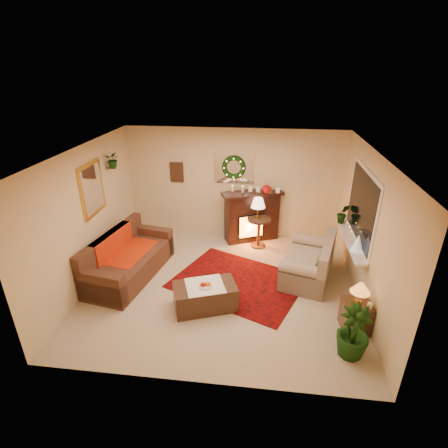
# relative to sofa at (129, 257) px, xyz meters

# --- Properties ---
(floor) EXTENTS (5.00, 5.00, 0.00)m
(floor) POSITION_rel_sofa_xyz_m (1.86, -0.14, -0.43)
(floor) COLOR beige
(floor) RESTS_ON ground
(ceiling) EXTENTS (5.00, 5.00, 0.00)m
(ceiling) POSITION_rel_sofa_xyz_m (1.86, -0.14, 2.17)
(ceiling) COLOR white
(ceiling) RESTS_ON ground
(wall_back) EXTENTS (5.00, 5.00, 0.00)m
(wall_back) POSITION_rel_sofa_xyz_m (1.86, 2.11, 0.87)
(wall_back) COLOR #EFD88C
(wall_back) RESTS_ON ground
(wall_front) EXTENTS (5.00, 5.00, 0.00)m
(wall_front) POSITION_rel_sofa_xyz_m (1.86, -2.39, 0.87)
(wall_front) COLOR #EFD88C
(wall_front) RESTS_ON ground
(wall_left) EXTENTS (4.50, 4.50, 0.00)m
(wall_left) POSITION_rel_sofa_xyz_m (-0.64, -0.14, 0.87)
(wall_left) COLOR #EFD88C
(wall_left) RESTS_ON ground
(wall_right) EXTENTS (4.50, 4.50, 0.00)m
(wall_right) POSITION_rel_sofa_xyz_m (4.36, -0.14, 0.87)
(wall_right) COLOR #EFD88C
(wall_right) RESTS_ON ground
(area_rug) EXTENTS (2.87, 2.56, 0.01)m
(area_rug) POSITION_rel_sofa_xyz_m (2.16, 0.02, -0.42)
(area_rug) COLOR #3C0705
(area_rug) RESTS_ON floor
(sofa) EXTENTS (1.28, 2.22, 0.90)m
(sofa) POSITION_rel_sofa_xyz_m (0.00, 0.00, 0.00)
(sofa) COLOR brown
(sofa) RESTS_ON floor
(red_throw) EXTENTS (0.73, 1.19, 0.02)m
(red_throw) POSITION_rel_sofa_xyz_m (-0.06, 0.14, 0.03)
(red_throw) COLOR #B70315
(red_throw) RESTS_ON sofa
(fireplace) EXTENTS (1.29, 0.86, 1.14)m
(fireplace) POSITION_rel_sofa_xyz_m (2.31, 1.90, 0.12)
(fireplace) COLOR #361B17
(fireplace) RESTS_ON floor
(poinsettia) EXTENTS (0.21, 0.21, 0.21)m
(poinsettia) POSITION_rel_sofa_xyz_m (2.62, 1.85, 0.87)
(poinsettia) COLOR #A60F0E
(poinsettia) RESTS_ON fireplace
(mantel_candle_a) EXTENTS (0.06, 0.06, 0.17)m
(mantel_candle_a) POSITION_rel_sofa_xyz_m (1.85, 1.86, 0.83)
(mantel_candle_a) COLOR white
(mantel_candle_a) RESTS_ON fireplace
(mantel_candle_b) EXTENTS (0.06, 0.06, 0.18)m
(mantel_candle_b) POSITION_rel_sofa_xyz_m (2.09, 1.84, 0.83)
(mantel_candle_b) COLOR white
(mantel_candle_b) RESTS_ON fireplace
(mantel_mirror) EXTENTS (0.92, 0.02, 0.72)m
(mantel_mirror) POSITION_rel_sofa_xyz_m (1.86, 2.09, 1.27)
(mantel_mirror) COLOR white
(mantel_mirror) RESTS_ON wall_back
(wreath) EXTENTS (0.55, 0.11, 0.55)m
(wreath) POSITION_rel_sofa_xyz_m (1.86, 2.05, 1.29)
(wreath) COLOR #194719
(wreath) RESTS_ON wall_back
(wall_art) EXTENTS (0.32, 0.03, 0.48)m
(wall_art) POSITION_rel_sofa_xyz_m (0.51, 2.09, 1.12)
(wall_art) COLOR #381E11
(wall_art) RESTS_ON wall_back
(gold_mirror) EXTENTS (0.03, 0.84, 1.00)m
(gold_mirror) POSITION_rel_sofa_xyz_m (-0.62, 0.16, 1.32)
(gold_mirror) COLOR gold
(gold_mirror) RESTS_ON wall_left
(hanging_plant) EXTENTS (0.33, 0.28, 0.36)m
(hanging_plant) POSITION_rel_sofa_xyz_m (-0.48, 0.91, 1.54)
(hanging_plant) COLOR #194719
(hanging_plant) RESTS_ON wall_left
(loveseat) EXTENTS (1.20, 1.62, 0.84)m
(loveseat) POSITION_rel_sofa_xyz_m (3.50, 0.38, -0.01)
(loveseat) COLOR tan
(loveseat) RESTS_ON floor
(window_frame) EXTENTS (0.03, 1.86, 1.36)m
(window_frame) POSITION_rel_sofa_xyz_m (4.34, 0.41, 1.12)
(window_frame) COLOR white
(window_frame) RESTS_ON wall_right
(window_glass) EXTENTS (0.02, 1.70, 1.22)m
(window_glass) POSITION_rel_sofa_xyz_m (4.33, 0.41, 1.12)
(window_glass) COLOR black
(window_glass) RESTS_ON wall_right
(window_sill) EXTENTS (0.22, 1.86, 0.04)m
(window_sill) POSITION_rel_sofa_xyz_m (4.24, 0.41, 0.44)
(window_sill) COLOR white
(window_sill) RESTS_ON wall_right
(mini_tree) EXTENTS (0.22, 0.22, 0.33)m
(mini_tree) POSITION_rel_sofa_xyz_m (4.24, -0.07, 0.61)
(mini_tree) COLOR silver
(mini_tree) RESTS_ON window_sill
(sill_plant) EXTENTS (0.30, 0.24, 0.55)m
(sill_plant) POSITION_rel_sofa_xyz_m (4.20, 1.11, 0.66)
(sill_plant) COLOR #204423
(sill_plant) RESTS_ON window_sill
(side_table_round) EXTENTS (0.60, 0.60, 0.70)m
(side_table_round) POSITION_rel_sofa_xyz_m (2.49, 1.55, -0.10)
(side_table_round) COLOR #482D1F
(side_table_round) RESTS_ON floor
(lamp_cream) EXTENTS (0.32, 0.32, 0.49)m
(lamp_cream) POSITION_rel_sofa_xyz_m (2.46, 1.58, 0.45)
(lamp_cream) COLOR #FFE1A1
(lamp_cream) RESTS_ON side_table_round
(end_table_square) EXTENTS (0.45, 0.45, 0.50)m
(end_table_square) POSITION_rel_sofa_xyz_m (4.12, -1.06, -0.16)
(end_table_square) COLOR brown
(end_table_square) RESTS_ON floor
(lamp_tiffany) EXTENTS (0.30, 0.30, 0.44)m
(lamp_tiffany) POSITION_rel_sofa_xyz_m (4.11, -1.06, 0.32)
(lamp_tiffany) COLOR orange
(lamp_tiffany) RESTS_ON end_table_square
(coffee_table) EXTENTS (1.19, 0.91, 0.44)m
(coffee_table) POSITION_rel_sofa_xyz_m (1.65, -0.81, -0.22)
(coffee_table) COLOR black
(coffee_table) RESTS_ON floor
(fruit_bowl) EXTENTS (0.23, 0.23, 0.05)m
(fruit_bowl) POSITION_rel_sofa_xyz_m (1.67, -0.85, 0.02)
(fruit_bowl) COLOR silver
(fruit_bowl) RESTS_ON coffee_table
(floor_palm) EXTENTS (1.74, 1.74, 2.51)m
(floor_palm) POSITION_rel_sofa_xyz_m (3.94, -1.63, 0.02)
(floor_palm) COLOR #153812
(floor_palm) RESTS_ON floor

